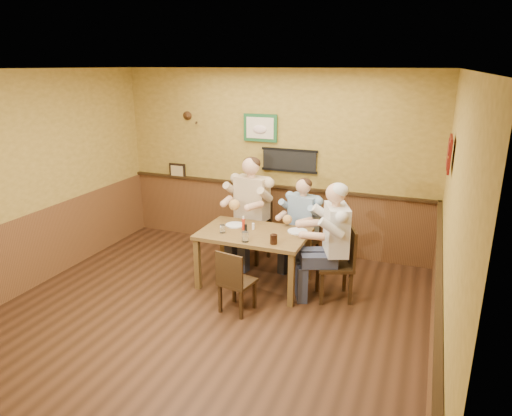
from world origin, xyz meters
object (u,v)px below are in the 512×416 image
at_px(chair_back_right, 303,240).
at_px(salt_shaker, 253,226).
at_px(diner_tan_shirt, 252,215).
at_px(cola_tumbler, 274,239).
at_px(chair_near_side, 237,280).
at_px(diner_blue_polo, 303,228).
at_px(chair_back_left, 252,228).
at_px(water_glass_mid, 245,237).
at_px(water_glass_left, 222,229).
at_px(pepper_shaker, 246,228).
at_px(hot_sauce_bottle, 243,224).
at_px(dining_table, 254,239).
at_px(diner_white_elder, 335,248).
at_px(chair_right_end, 334,263).

xyz_separation_m(chair_back_right, salt_shaker, (-0.50, -0.69, 0.37)).
distance_m(diner_tan_shirt, cola_tumbler, 1.27).
bearing_deg(chair_near_side, diner_blue_polo, -94.42).
xyz_separation_m(chair_near_side, diner_tan_shirt, (-0.40, 1.48, 0.31)).
bearing_deg(chair_near_side, chair_back_left, -64.88).
bearing_deg(diner_blue_polo, water_glass_mid, -93.58).
xyz_separation_m(diner_blue_polo, water_glass_left, (-0.83, -0.95, 0.20)).
distance_m(diner_blue_polo, pepper_shaker, 0.98).
distance_m(chair_back_right, diner_tan_shirt, 0.84).
distance_m(water_glass_left, hot_sauce_bottle, 0.29).
bearing_deg(salt_shaker, dining_table, -63.97).
xyz_separation_m(diner_blue_polo, cola_tumbler, (-0.08, -1.07, 0.21)).
bearing_deg(chair_near_side, diner_white_elder, -134.23).
bearing_deg(diner_blue_polo, diner_tan_shirt, -161.81).
bearing_deg(chair_back_right, hot_sauce_bottle, -112.15).
distance_m(dining_table, salt_shaker, 0.17).
height_order(chair_back_left, chair_back_right, chair_back_left).
distance_m(water_glass_mid, hot_sauce_bottle, 0.43).
bearing_deg(water_glass_mid, chair_back_right, 69.32).
height_order(chair_back_right, diner_blue_polo, diner_blue_polo).
distance_m(chair_back_left, diner_blue_polo, 0.79).
bearing_deg(hot_sauce_bottle, pepper_shaker, -29.87).
bearing_deg(diner_white_elder, water_glass_mid, -92.82).
relative_size(dining_table, water_glass_mid, 10.95).
relative_size(chair_near_side, diner_white_elder, 0.59).
bearing_deg(water_glass_left, pepper_shaker, 33.47).
relative_size(cola_tumbler, pepper_shaker, 1.33).
bearing_deg(chair_right_end, pepper_shaker, -111.64).
distance_m(dining_table, water_glass_mid, 0.39).
bearing_deg(salt_shaker, hot_sauce_bottle, -151.03).
bearing_deg(chair_near_side, water_glass_left, -40.96).
relative_size(diner_tan_shirt, water_glass_left, 13.48).
xyz_separation_m(chair_right_end, hot_sauce_bottle, (-1.24, 0.02, 0.36)).
bearing_deg(chair_near_side, water_glass_mid, -72.96).
height_order(chair_right_end, water_glass_mid, chair_right_end).
bearing_deg(water_glass_mid, hot_sauce_bottle, 115.78).
xyz_separation_m(diner_tan_shirt, pepper_shaker, (0.21, -0.76, 0.08)).
relative_size(chair_back_right, water_glass_left, 7.96).
bearing_deg(diner_white_elder, diner_blue_polo, -162.95).
relative_size(dining_table, chair_back_right, 1.67).
bearing_deg(diner_tan_shirt, chair_right_end, -19.38).
height_order(chair_back_left, chair_right_end, chair_back_left).
relative_size(diner_blue_polo, water_glass_mid, 9.39).
distance_m(chair_back_right, water_glass_left, 1.31).
height_order(chair_near_side, diner_tan_shirt, diner_tan_shirt).
distance_m(water_glass_left, water_glass_mid, 0.44).
bearing_deg(chair_right_end, cola_tumbler, -88.62).
xyz_separation_m(diner_blue_polo, pepper_shaker, (-0.57, -0.78, 0.19)).
xyz_separation_m(water_glass_mid, hot_sauce_bottle, (-0.19, 0.38, 0.02)).
xyz_separation_m(diner_blue_polo, water_glass_mid, (-0.43, -1.13, 0.21)).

